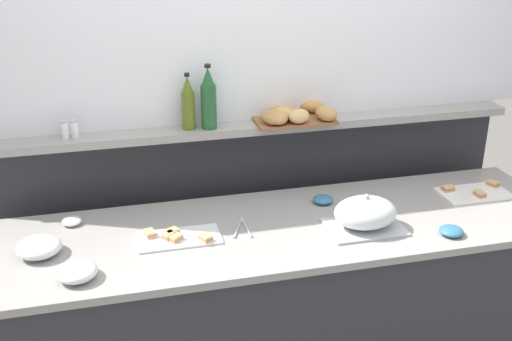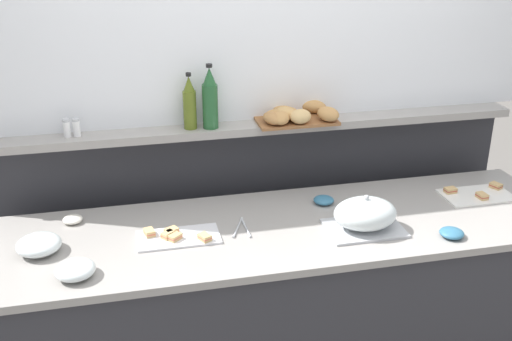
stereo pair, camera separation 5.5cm
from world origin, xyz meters
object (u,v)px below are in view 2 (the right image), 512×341
(olive_oil_bottle, at_px, (190,104))
(serving_cloche, at_px, (365,215))
(glass_bowl_large, at_px, (39,245))
(condiment_bowl_dark, at_px, (73,219))
(condiment_bowl_cream, at_px, (324,200))
(salt_shaker, at_px, (67,128))
(sandwich_platter_front, at_px, (177,236))
(wine_bottle_green, at_px, (210,100))
(glass_bowl_medium, at_px, (75,270))
(condiment_bowl_teal, at_px, (452,233))
(pepper_shaker, at_px, (76,128))
(bread_basket, at_px, (296,115))
(serving_tongs, at_px, (242,227))
(sandwich_platter_rear, at_px, (477,194))

(olive_oil_bottle, bearing_deg, serving_cloche, -39.98)
(glass_bowl_large, height_order, condiment_bowl_dark, glass_bowl_large)
(condiment_bowl_cream, height_order, salt_shaker, salt_shaker)
(sandwich_platter_front, distance_m, wine_bottle_green, 0.70)
(glass_bowl_medium, bearing_deg, condiment_bowl_dark, 93.82)
(glass_bowl_large, distance_m, condiment_bowl_teal, 1.76)
(pepper_shaker, bearing_deg, bread_basket, -1.48)
(serving_tongs, distance_m, olive_oil_bottle, 0.66)
(sandwich_platter_front, bearing_deg, condiment_bowl_cream, 14.58)
(glass_bowl_medium, xyz_separation_m, bread_basket, (1.08, 0.67, 0.34))
(sandwich_platter_front, relative_size, bread_basket, 0.88)
(serving_tongs, bearing_deg, glass_bowl_large, -178.75)
(glass_bowl_large, bearing_deg, pepper_shaker, 70.06)
(sandwich_platter_front, height_order, condiment_bowl_dark, sandwich_platter_front)
(condiment_bowl_cream, distance_m, salt_shaker, 1.27)
(sandwich_platter_rear, bearing_deg, pepper_shaker, 168.66)
(condiment_bowl_teal, height_order, condiment_bowl_dark, condiment_bowl_teal)
(wine_bottle_green, bearing_deg, salt_shaker, 178.54)
(sandwich_platter_front, xyz_separation_m, serving_tongs, (0.29, 0.03, -0.01))
(pepper_shaker, xyz_separation_m, bread_basket, (1.06, -0.03, -0.01))
(glass_bowl_medium, bearing_deg, condiment_bowl_teal, -1.21)
(wine_bottle_green, distance_m, salt_shaker, 0.68)
(sandwich_platter_rear, bearing_deg, glass_bowl_medium, -170.69)
(sandwich_platter_rear, xyz_separation_m, condiment_bowl_teal, (-0.33, -0.35, 0.01))
(glass_bowl_large, relative_size, pepper_shaker, 2.14)
(condiment_bowl_teal, bearing_deg, wine_bottle_green, 142.88)
(condiment_bowl_cream, height_order, pepper_shaker, pepper_shaker)
(wine_bottle_green, bearing_deg, serving_tongs, -81.76)
(serving_tongs, distance_m, pepper_shaker, 0.91)
(sandwich_platter_rear, distance_m, condiment_bowl_dark, 1.96)
(condiment_bowl_teal, distance_m, bread_basket, 0.94)
(sandwich_platter_rear, distance_m, bread_basket, 0.99)
(wine_bottle_green, bearing_deg, condiment_bowl_dark, -162.64)
(condiment_bowl_teal, bearing_deg, serving_cloche, 157.27)
(sandwich_platter_front, relative_size, pepper_shaker, 4.12)
(sandwich_platter_front, relative_size, glass_bowl_large, 1.93)
(condiment_bowl_dark, height_order, wine_bottle_green, wine_bottle_green)
(sandwich_platter_front, xyz_separation_m, olive_oil_bottle, (0.13, 0.48, 0.45))
(condiment_bowl_cream, height_order, olive_oil_bottle, olive_oil_bottle)
(serving_cloche, height_order, condiment_bowl_dark, serving_cloche)
(olive_oil_bottle, relative_size, wine_bottle_green, 0.87)
(condiment_bowl_dark, bearing_deg, pepper_shaker, 78.26)
(condiment_bowl_dark, distance_m, salt_shaker, 0.43)
(serving_cloche, xyz_separation_m, condiment_bowl_cream, (-0.09, 0.29, -0.06))
(glass_bowl_medium, height_order, bread_basket, bread_basket)
(pepper_shaker, bearing_deg, sandwich_platter_front, -50.35)
(condiment_bowl_dark, bearing_deg, condiment_bowl_teal, -17.16)
(serving_cloche, relative_size, pepper_shaker, 3.91)
(condiment_bowl_cream, relative_size, condiment_bowl_dark, 1.11)
(serving_cloche, relative_size, condiment_bowl_dark, 3.78)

